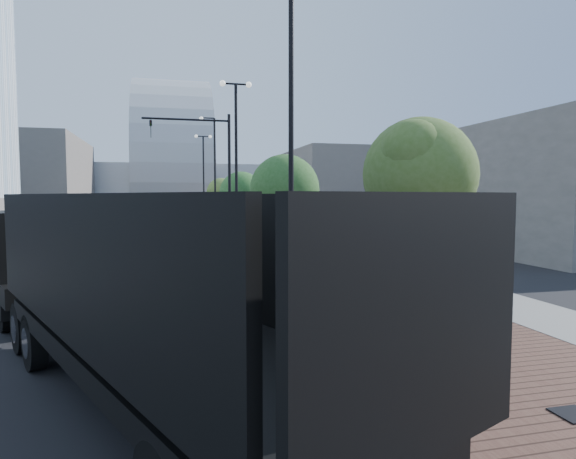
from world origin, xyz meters
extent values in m
cube|color=#4C2D23|center=(3.50, 40.00, 0.06)|extent=(7.00, 140.00, 0.12)
cube|color=slate|center=(6.20, 40.00, 0.07)|extent=(2.40, 140.00, 0.13)
cube|color=gray|center=(0.00, 40.00, 0.07)|extent=(0.30, 140.00, 0.14)
cube|color=slate|center=(-13.00, 40.00, 0.06)|extent=(4.00, 140.00, 0.12)
cube|color=black|center=(-6.13, 9.01, 1.58)|extent=(3.11, 3.16, 2.42)
cube|color=black|center=(-6.74, 10.38, 0.79)|extent=(2.23, 1.33, 1.21)
cube|color=black|center=(-5.52, 7.64, 0.98)|extent=(2.43, 1.63, 0.47)
cube|color=black|center=(-3.29, 2.62, 0.98)|extent=(5.52, 8.73, 0.33)
cube|color=black|center=(-3.29, 2.62, 1.35)|extent=(5.60, 8.77, 0.11)
cube|color=black|center=(-4.35, 2.14, 2.28)|extent=(3.58, 7.87, 1.86)
cube|color=black|center=(-2.23, 3.09, 2.28)|extent=(3.58, 7.87, 1.86)
cube|color=black|center=(-1.44, -1.53, 2.28)|extent=(2.17, 1.05, 1.86)
cube|color=black|center=(-5.13, 6.76, 2.28)|extent=(2.17, 1.05, 1.86)
cylinder|color=black|center=(-6.78, 8.07, 0.51)|extent=(0.67, 1.05, 1.02)
cylinder|color=silver|center=(-6.78, 8.07, 0.51)|extent=(0.52, 0.64, 0.56)
cylinder|color=black|center=(-5.00, 8.86, 0.51)|extent=(0.67, 1.05, 1.02)
cylinder|color=silver|center=(-5.00, 8.86, 0.51)|extent=(0.52, 0.64, 0.56)
cylinder|color=black|center=(-5.65, 10.32, 0.51)|extent=(0.67, 1.05, 1.02)
cylinder|color=silver|center=(-5.65, 10.32, 0.51)|extent=(0.52, 0.64, 0.56)
cylinder|color=black|center=(-1.34, 0.64, 0.51)|extent=(0.67, 1.05, 1.02)
cylinder|color=silver|center=(-1.34, 0.64, 0.51)|extent=(0.52, 0.64, 0.56)
cylinder|color=black|center=(-5.48, 5.14, 0.51)|extent=(0.67, 1.05, 1.02)
cylinder|color=silver|center=(-5.48, 5.14, 0.51)|extent=(0.52, 0.64, 0.56)
cylinder|color=black|center=(-3.70, 5.94, 0.51)|extent=(0.67, 1.05, 1.02)
cylinder|color=silver|center=(-3.70, 5.94, 0.51)|extent=(0.52, 0.64, 0.56)
cylinder|color=black|center=(-5.97, 6.24, 0.51)|extent=(0.67, 1.05, 1.02)
cylinder|color=silver|center=(-5.97, 6.24, 0.51)|extent=(0.52, 0.64, 0.56)
cylinder|color=black|center=(-4.18, 7.03, 0.51)|extent=(0.67, 1.05, 1.02)
cylinder|color=silver|center=(-4.18, 7.03, 0.51)|extent=(0.52, 0.64, 0.56)
imported|color=white|center=(-4.87, 15.83, 0.81)|extent=(3.41, 5.20, 1.62)
imported|color=black|center=(-7.75, 41.06, 0.68)|extent=(3.66, 5.35, 1.36)
imported|color=black|center=(-2.72, 38.02, 0.68)|extent=(3.54, 5.04, 1.36)
imported|color=black|center=(6.78, 19.46, 0.85)|extent=(0.66, 0.48, 1.70)
cylinder|color=black|center=(0.60, 10.00, 0.10)|extent=(0.56, 0.56, 0.20)
cylinder|color=black|center=(0.60, 10.00, 4.62)|extent=(0.16, 0.16, 9.00)
cylinder|color=black|center=(0.60, 22.00, 0.10)|extent=(0.56, 0.56, 0.20)
cylinder|color=black|center=(0.60, 22.00, 4.62)|extent=(0.16, 0.16, 9.00)
cylinder|color=black|center=(0.60, 22.00, 9.12)|extent=(1.40, 0.10, 0.10)
sphere|color=silver|center=(-0.10, 22.00, 9.12)|extent=(0.32, 0.32, 0.32)
sphere|color=silver|center=(1.30, 22.00, 9.12)|extent=(0.32, 0.32, 0.32)
cylinder|color=black|center=(0.60, 34.00, 0.10)|extent=(0.56, 0.56, 0.20)
cylinder|color=black|center=(0.60, 34.00, 4.62)|extent=(0.16, 0.16, 9.00)
cylinder|color=black|center=(0.10, 34.00, 9.12)|extent=(1.00, 0.10, 0.10)
sphere|color=silver|center=(-0.40, 34.00, 9.05)|extent=(0.32, 0.32, 0.32)
cylinder|color=black|center=(0.60, 46.00, 0.10)|extent=(0.56, 0.56, 0.20)
cylinder|color=black|center=(0.60, 46.00, 4.62)|extent=(0.16, 0.16, 9.00)
cylinder|color=black|center=(0.60, 46.00, 9.12)|extent=(1.40, 0.10, 0.10)
sphere|color=silver|center=(-0.10, 46.00, 9.12)|extent=(0.32, 0.32, 0.32)
sphere|color=silver|center=(1.30, 46.00, 9.12)|extent=(0.32, 0.32, 0.32)
cylinder|color=black|center=(0.60, 25.00, 4.00)|extent=(0.18, 0.18, 8.00)
cylinder|color=black|center=(-1.90, 25.00, 7.60)|extent=(5.00, 0.12, 0.12)
imported|color=black|center=(-3.90, 25.00, 7.00)|extent=(0.16, 0.20, 1.00)
cylinder|color=#382619|center=(1.60, 4.00, 1.67)|extent=(0.16, 0.16, 3.34)
sphere|color=#3C591E|center=(1.60, 4.00, 3.58)|extent=(2.16, 2.16, 2.16)
sphere|color=#3C591E|center=(2.00, 4.30, 3.34)|extent=(1.51, 1.51, 1.51)
sphere|color=#3C591E|center=(1.30, 3.70, 3.92)|extent=(1.30, 1.30, 1.30)
cylinder|color=#382619|center=(1.60, 15.00, 1.60)|extent=(0.16, 0.16, 3.21)
sphere|color=#24501B|center=(1.60, 15.00, 3.44)|extent=(2.84, 2.84, 2.84)
sphere|color=#24501B|center=(2.00, 15.30, 3.21)|extent=(1.99, 1.99, 1.99)
sphere|color=#24501B|center=(1.30, 14.70, 3.76)|extent=(1.71, 1.71, 1.71)
cylinder|color=#382619|center=(1.60, 27.00, 1.55)|extent=(0.16, 0.16, 3.09)
sphere|color=#20521C|center=(1.60, 27.00, 3.31)|extent=(2.83, 2.83, 2.83)
sphere|color=#20521C|center=(2.00, 27.30, 3.09)|extent=(1.98, 1.98, 1.98)
sphere|color=#20521C|center=(1.30, 26.70, 3.62)|extent=(1.70, 1.70, 1.70)
cylinder|color=#382619|center=(1.60, 39.00, 1.61)|extent=(0.16, 0.16, 3.22)
sphere|color=#456121|center=(1.60, 39.00, 3.45)|extent=(2.54, 2.54, 2.54)
sphere|color=#456121|center=(2.00, 39.30, 3.22)|extent=(1.78, 1.78, 1.78)
sphere|color=#456121|center=(1.30, 38.70, 3.77)|extent=(1.53, 1.53, 1.53)
cube|color=#A2A7AB|center=(-2.00, 85.00, 4.00)|extent=(50.00, 28.00, 8.00)
cube|color=#615C57|center=(-20.00, 60.00, 5.00)|extent=(14.00, 20.00, 10.00)
cube|color=#65605B|center=(16.00, 50.00, 4.00)|extent=(12.00, 22.00, 8.00)
cube|color=#5E5954|center=(18.00, 20.00, 3.50)|extent=(10.00, 16.00, 7.00)
cube|color=black|center=(2.40, 1.00, 0.13)|extent=(0.50, 0.50, 0.02)
cube|color=black|center=(2.40, 8.00, 0.13)|extent=(0.50, 0.50, 0.02)
cube|color=black|center=(2.40, 19.00, 0.13)|extent=(0.50, 0.50, 0.02)
camera|label=1|loc=(-3.09, -4.49, 3.19)|focal=30.56mm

